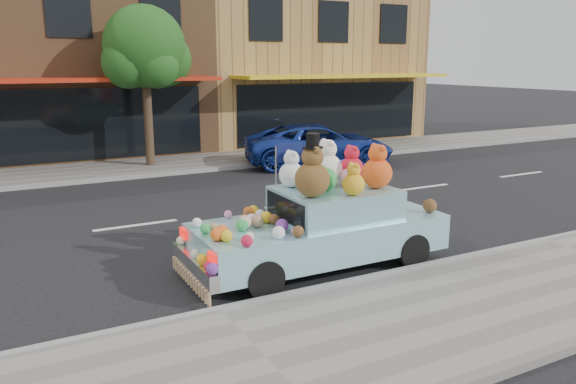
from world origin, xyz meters
TOP-DOWN VIEW (x-y plane):
  - ground at (0.00, 0.00)m, footprint 120.00×120.00m
  - near_sidewalk at (0.00, -6.50)m, footprint 60.00×3.00m
  - far_sidewalk at (0.00, 6.50)m, footprint 60.00×3.00m
  - near_kerb at (0.00, -5.00)m, footprint 60.00×0.12m
  - far_kerb at (0.00, 5.00)m, footprint 60.00×0.12m
  - storefront_mid at (0.00, 11.97)m, footprint 10.00×9.80m
  - storefront_right at (10.00, 11.97)m, footprint 10.00×9.80m
  - street_tree at (2.03, 6.55)m, footprint 3.00×2.70m
  - car_blue at (7.21, 4.37)m, footprint 5.49×3.66m
  - art_car at (2.28, -3.98)m, footprint 4.49×1.79m

SIDE VIEW (x-z plane):
  - ground at x=0.00m, z-range 0.00..0.00m
  - near_sidewalk at x=0.00m, z-range 0.00..0.12m
  - far_sidewalk at x=0.00m, z-range 0.00..0.12m
  - near_kerb at x=0.00m, z-range 0.00..0.13m
  - far_kerb at x=0.00m, z-range 0.00..0.13m
  - car_blue at x=7.21m, z-range 0.00..1.40m
  - art_car at x=2.28m, z-range -0.38..1.99m
  - storefront_mid at x=0.00m, z-range -0.01..7.29m
  - storefront_right at x=10.00m, z-range -0.01..7.29m
  - street_tree at x=2.03m, z-range 1.08..6.30m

